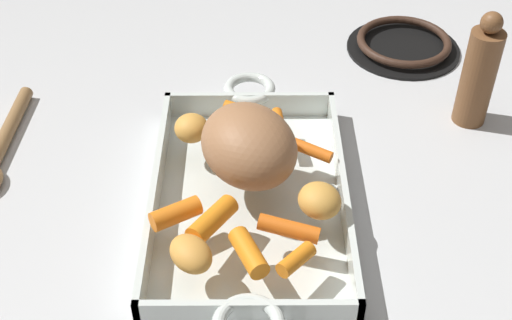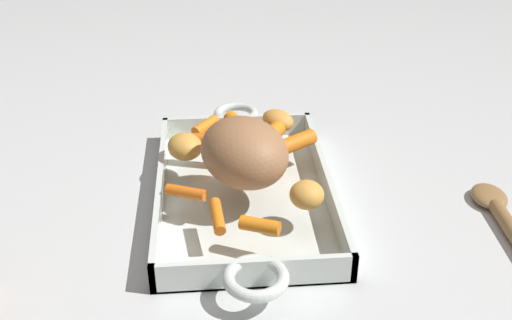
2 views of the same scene
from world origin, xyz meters
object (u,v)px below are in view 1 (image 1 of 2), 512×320
at_px(baby_carrot_southeast, 279,123).
at_px(potato_near_roast, 191,128).
at_px(pork_roast, 245,146).
at_px(baby_carrot_long, 176,213).
at_px(pepper_mill, 479,74).
at_px(baby_carrot_short, 296,259).
at_px(potato_whole, 191,254).
at_px(baby_carrot_southwest, 311,150).
at_px(baby_carrot_northwest, 289,229).
at_px(potato_halved, 320,200).
at_px(roasting_dish, 249,197).
at_px(stove_burner_rear, 403,44).
at_px(baby_carrot_northeast, 241,111).
at_px(baby_carrot_center_left, 212,220).
at_px(baby_carrot_center_right, 247,253).

relative_size(baby_carrot_southeast, potato_near_roast, 1.24).
relative_size(pork_roast, baby_carrot_long, 2.30).
bearing_deg(pepper_mill, pork_roast, 116.54).
distance_m(baby_carrot_short, potato_whole, 0.11).
bearing_deg(potato_near_roast, baby_carrot_southwest, -102.16).
bearing_deg(baby_carrot_southwest, baby_carrot_long, 125.72).
bearing_deg(pepper_mill, baby_carrot_northwest, 134.15).
bearing_deg(potato_halved, roasting_dish, 56.42).
bearing_deg(stove_burner_rear, pork_roast, 143.65).
relative_size(potato_whole, pepper_mill, 0.32).
bearing_deg(baby_carrot_northwest, baby_carrot_northeast, 14.17).
xyz_separation_m(baby_carrot_northwest, potato_whole, (-0.04, 0.10, 0.01)).
relative_size(baby_carrot_center_left, baby_carrot_long, 1.22).
relative_size(baby_carrot_long, baby_carrot_northeast, 1.19).
xyz_separation_m(baby_carrot_southeast, baby_carrot_long, (-0.17, 0.12, 0.00)).
distance_m(pork_roast, baby_carrot_long, 0.12).
xyz_separation_m(baby_carrot_northwest, baby_carrot_short, (-0.04, -0.01, -0.00)).
height_order(baby_carrot_southeast, baby_carrot_northwest, baby_carrot_northwest).
relative_size(roasting_dish, potato_halved, 9.24).
height_order(baby_carrot_long, potato_halved, potato_halved).
relative_size(baby_carrot_long, potato_whole, 1.05).
xyz_separation_m(roasting_dish, baby_carrot_northwest, (-0.09, -0.04, 0.04)).
distance_m(baby_carrot_northeast, pepper_mill, 0.32).
bearing_deg(pork_roast, pepper_mill, -63.46).
bearing_deg(baby_carrot_northeast, baby_carrot_long, 159.90).
xyz_separation_m(baby_carrot_short, potato_near_roast, (0.21, 0.12, 0.01)).
bearing_deg(pork_roast, potato_near_roast, 46.12).
relative_size(baby_carrot_northwest, baby_carrot_northeast, 1.41).
bearing_deg(baby_carrot_center_left, pork_roast, -21.80).
xyz_separation_m(baby_carrot_southwest, potato_near_roast, (0.03, 0.15, 0.01)).
bearing_deg(potato_halved, baby_carrot_center_right, 131.17).
bearing_deg(baby_carrot_long, baby_carrot_northeast, -20.10).
bearing_deg(potato_halved, baby_carrot_center_left, 101.27).
distance_m(baby_carrot_center_right, baby_carrot_long, 0.10).
xyz_separation_m(baby_carrot_long, potato_whole, (-0.06, -0.02, 0.00)).
xyz_separation_m(baby_carrot_center_left, stove_burner_rear, (0.43, -0.29, -0.04)).
bearing_deg(potato_near_roast, baby_carrot_northeast, -52.94).
bearing_deg(roasting_dish, potato_halved, -123.58).
bearing_deg(potato_halved, baby_carrot_southwest, 1.42).
xyz_separation_m(baby_carrot_southwest, baby_carrot_southeast, (0.05, 0.04, -0.00)).
distance_m(baby_carrot_southwest, baby_carrot_center_right, 0.19).
bearing_deg(baby_carrot_center_right, potato_whole, 94.98).
xyz_separation_m(baby_carrot_center_right, pepper_mill, (0.29, -0.31, 0.03)).
bearing_deg(baby_carrot_center_right, pepper_mill, -46.62).
height_order(baby_carrot_short, potato_whole, potato_whole).
height_order(baby_carrot_southwest, baby_carrot_southeast, same).
relative_size(pork_roast, baby_carrot_northeast, 2.73).
bearing_deg(potato_near_roast, baby_carrot_southeast, -78.58).
bearing_deg(baby_carrot_long, baby_carrot_northwest, -99.93).
relative_size(baby_carrot_northeast, stove_burner_rear, 0.27).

